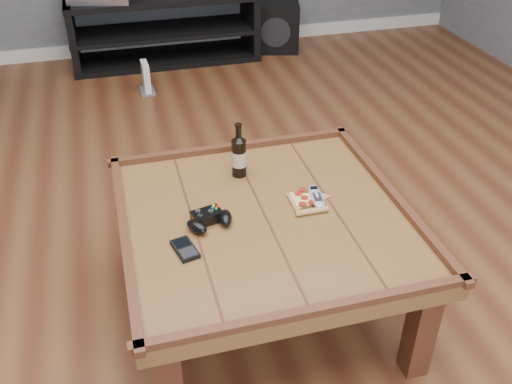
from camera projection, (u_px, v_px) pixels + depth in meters
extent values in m
plane|color=#4F2716|center=(264.00, 307.00, 2.25)|extent=(6.00, 6.00, 0.00)
cube|color=silver|center=(163.00, 44.00, 4.61)|extent=(5.00, 0.02, 0.10)
cube|color=brown|center=(265.00, 223.00, 2.02)|extent=(1.00, 1.00, 0.06)
cube|color=#3B1A0F|center=(420.00, 330.00, 1.90)|extent=(0.08, 0.08, 0.39)
cube|color=#3B1A0F|center=(141.00, 223.00, 2.39)|extent=(0.08, 0.08, 0.39)
cube|color=#3B1A0F|center=(328.00, 193.00, 2.57)|extent=(0.08, 0.08, 0.39)
cube|color=#3B1A0F|center=(233.00, 147.00, 2.38)|extent=(1.03, 0.03, 0.03)
cube|color=#3B1A0F|center=(313.00, 311.00, 1.60)|extent=(1.03, 0.03, 0.03)
cube|color=#3B1A0F|center=(392.00, 192.00, 2.10)|extent=(0.03, 1.03, 0.03)
cube|color=#3B1A0F|center=(125.00, 236.00, 1.89)|extent=(0.03, 1.03, 0.03)
cube|color=black|center=(165.00, 31.00, 4.32)|extent=(1.40, 0.45, 0.03)
cube|color=black|center=(167.00, 58.00, 4.44)|extent=(1.40, 0.45, 0.04)
cube|color=black|center=(73.00, 36.00, 4.16)|extent=(0.05, 0.44, 0.50)
cube|color=black|center=(250.00, 21.00, 4.45)|extent=(0.05, 0.44, 0.50)
cylinder|color=black|center=(239.00, 158.00, 2.18)|extent=(0.06, 0.06, 0.15)
cone|color=black|center=(239.00, 138.00, 2.13)|extent=(0.05, 0.05, 0.03)
cylinder|color=black|center=(239.00, 131.00, 2.11)|extent=(0.02, 0.02, 0.05)
cylinder|color=black|center=(238.00, 125.00, 2.10)|extent=(0.03, 0.03, 0.01)
cylinder|color=#BEB289|center=(239.00, 158.00, 2.18)|extent=(0.06, 0.06, 0.06)
cube|color=black|center=(207.00, 216.00, 1.96)|extent=(0.11, 0.08, 0.03)
ellipsoid|color=black|center=(197.00, 227.00, 1.91)|extent=(0.09, 0.10, 0.04)
ellipsoid|color=black|center=(225.00, 218.00, 1.95)|extent=(0.06, 0.09, 0.04)
cylinder|color=black|center=(198.00, 211.00, 1.94)|extent=(0.02, 0.02, 0.01)
cylinder|color=black|center=(211.00, 212.00, 1.94)|extent=(0.02, 0.02, 0.01)
cylinder|color=yellow|center=(214.00, 206.00, 1.97)|extent=(0.01, 0.01, 0.01)
cylinder|color=red|center=(217.00, 207.00, 1.97)|extent=(0.01, 0.01, 0.01)
cylinder|color=#0C33CC|center=(212.00, 208.00, 1.96)|extent=(0.01, 0.01, 0.01)
cylinder|color=#0C9919|center=(216.00, 209.00, 1.96)|extent=(0.01, 0.01, 0.01)
cylinder|color=#AF8B4C|center=(312.00, 211.00, 2.00)|extent=(0.12, 0.02, 0.02)
cylinder|color=maroon|center=(303.00, 204.00, 2.03)|extent=(0.03, 0.03, 0.00)
cylinder|color=maroon|center=(312.00, 202.00, 2.04)|extent=(0.03, 0.03, 0.00)
cylinder|color=maroon|center=(305.00, 198.00, 2.06)|extent=(0.03, 0.03, 0.00)
cylinder|color=maroon|center=(298.00, 194.00, 2.08)|extent=(0.03, 0.03, 0.00)
cylinder|color=maroon|center=(303.00, 189.00, 2.11)|extent=(0.03, 0.03, 0.00)
cube|color=black|center=(185.00, 249.00, 1.84)|extent=(0.09, 0.13, 0.01)
cube|color=black|center=(182.00, 242.00, 1.85)|extent=(0.06, 0.05, 0.00)
cube|color=black|center=(188.00, 252.00, 1.81)|extent=(0.06, 0.06, 0.00)
ellipsoid|color=#989EA5|center=(317.00, 197.00, 2.07)|extent=(0.07, 0.17, 0.02)
cube|color=black|center=(314.00, 188.00, 2.10)|extent=(0.03, 0.02, 0.00)
cube|color=black|center=(318.00, 197.00, 2.06)|extent=(0.03, 0.06, 0.00)
cube|color=black|center=(275.00, 25.00, 4.58)|extent=(0.45, 0.45, 0.37)
cylinder|color=black|center=(275.00, 33.00, 4.42)|extent=(0.23, 0.07, 0.23)
cube|color=slate|center=(148.00, 91.00, 3.94)|extent=(0.10, 0.17, 0.02)
cube|color=white|center=(146.00, 77.00, 3.88)|extent=(0.05, 0.15, 0.20)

